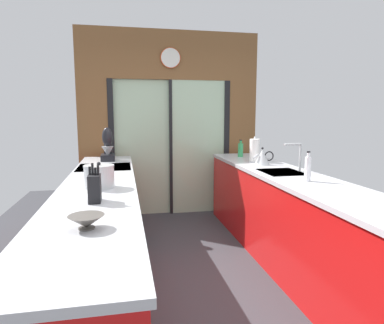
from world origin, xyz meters
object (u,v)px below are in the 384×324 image
(stand_mixer, at_px, (108,148))
(mixing_bowl, at_px, (86,222))
(oven_range, at_px, (106,207))
(stock_pot, at_px, (99,176))
(knife_block, at_px, (95,188))
(soap_bottle_near, at_px, (308,168))
(kettle, at_px, (262,157))
(soap_bottle_far, at_px, (241,150))
(paper_towel_roll, at_px, (255,151))

(stand_mixer, bearing_deg, mixing_bowl, -90.00)
(oven_range, relative_size, stock_pot, 3.82)
(knife_block, xyz_separation_m, stand_mixer, (0.00, 2.09, 0.06))
(mixing_bowl, bearing_deg, soap_bottle_near, 27.24)
(kettle, distance_m, soap_bottle_near, 1.00)
(stock_pot, relative_size, soap_bottle_far, 1.02)
(stand_mixer, distance_m, kettle, 1.93)
(mixing_bowl, distance_m, stock_pot, 1.01)
(soap_bottle_far, xyz_separation_m, paper_towel_roll, (0.00, -0.51, 0.04))
(mixing_bowl, height_order, kettle, kettle)
(kettle, bearing_deg, mixing_bowl, -132.90)
(oven_range, xyz_separation_m, mixing_bowl, (0.02, -2.11, 0.50))
(mixing_bowl, bearing_deg, stock_pot, 90.00)
(kettle, xyz_separation_m, paper_towel_roll, (-0.00, 0.24, 0.05))
(stock_pot, height_order, soap_bottle_near, soap_bottle_near)
(stock_pot, distance_m, soap_bottle_far, 2.43)
(soap_bottle_far, distance_m, paper_towel_roll, 0.51)
(soap_bottle_far, bearing_deg, paper_towel_roll, -90.00)
(stand_mixer, bearing_deg, knife_block, -90.00)
(stand_mixer, height_order, kettle, stand_mixer)
(soap_bottle_near, height_order, paper_towel_roll, paper_towel_roll)
(mixing_bowl, relative_size, stand_mixer, 0.44)
(stand_mixer, distance_m, soap_bottle_near, 2.48)
(oven_range, distance_m, stock_pot, 1.24)
(stock_pot, bearing_deg, stand_mixer, 90.00)
(stock_pot, distance_m, paper_towel_roll, 2.12)
(mixing_bowl, distance_m, soap_bottle_near, 2.00)
(knife_block, relative_size, paper_towel_roll, 0.85)
(paper_towel_roll, bearing_deg, stand_mixer, 164.70)
(mixing_bowl, xyz_separation_m, stock_pot, (0.00, 1.01, 0.05))
(mixing_bowl, xyz_separation_m, soap_bottle_far, (1.78, 2.67, 0.06))
(oven_range, height_order, soap_bottle_far, soap_bottle_far)
(kettle, bearing_deg, knife_block, -142.58)
(stock_pot, xyz_separation_m, paper_towel_roll, (1.78, 1.15, 0.05))
(soap_bottle_near, bearing_deg, mixing_bowl, -152.76)
(paper_towel_roll, bearing_deg, mixing_bowl, -129.50)
(knife_block, bearing_deg, soap_bottle_near, 11.50)
(knife_block, bearing_deg, paper_towel_roll, 42.04)
(stock_pot, height_order, soap_bottle_far, soap_bottle_far)
(mixing_bowl, distance_m, paper_towel_roll, 2.80)
(stock_pot, xyz_separation_m, soap_bottle_near, (1.78, -0.09, 0.02))
(stand_mixer, xyz_separation_m, paper_towel_roll, (1.78, -0.49, -0.02))
(stock_pot, bearing_deg, kettle, 27.06)
(soap_bottle_near, bearing_deg, stock_pot, 177.08)
(knife_block, height_order, stand_mixer, stand_mixer)
(oven_range, relative_size, mixing_bowl, 4.93)
(oven_range, bearing_deg, mixing_bowl, -89.50)
(soap_bottle_near, height_order, soap_bottle_far, soap_bottle_near)
(paper_towel_roll, bearing_deg, knife_block, -137.96)
(soap_bottle_far, bearing_deg, mixing_bowl, -123.71)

